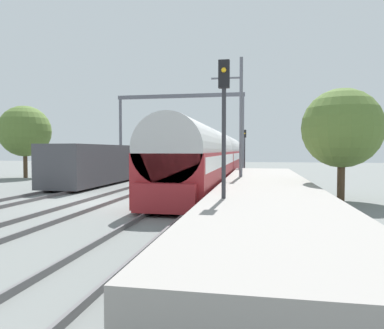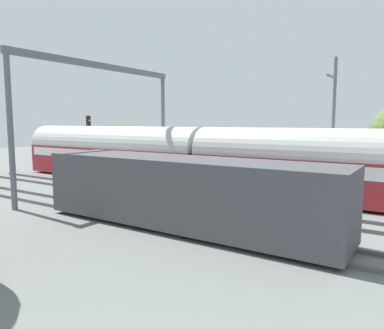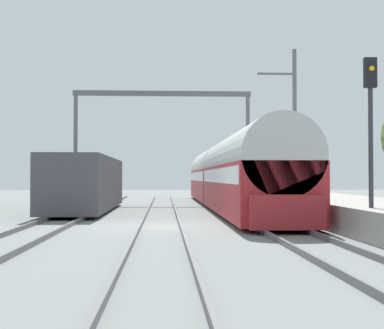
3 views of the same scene
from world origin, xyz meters
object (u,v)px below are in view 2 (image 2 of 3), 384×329
railway_signal_far (89,136)px  catenary_gantry (103,100)px  passenger_train (202,158)px  freight_car (183,192)px  person_crossing (147,165)px

railway_signal_far → catenary_gantry: (-5.93, -8.15, 2.51)m
passenger_train → catenary_gantry: (-4.01, 4.71, 3.65)m
freight_car → catenary_gantry: size_ratio=1.05×
person_crossing → catenary_gantry: (-5.22, -0.97, 4.60)m
freight_car → passenger_train: bearing=26.7°
freight_car → catenary_gantry: (4.01, 8.74, 4.15)m
railway_signal_far → catenary_gantry: catenary_gantry is taller
passenger_train → railway_signal_far: 13.06m
passenger_train → freight_car: (-8.02, -4.03, -0.50)m
passenger_train → catenary_gantry: catenary_gantry is taller
freight_car → person_crossing: (9.23, 9.71, -0.44)m
railway_signal_far → catenary_gantry: size_ratio=0.39×
person_crossing → railway_signal_far: 7.52m
person_crossing → railway_signal_far: (0.71, 7.19, 2.09)m
freight_car → person_crossing: bearing=46.5°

